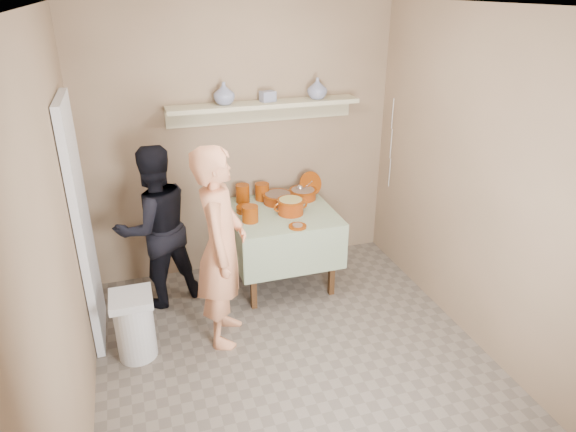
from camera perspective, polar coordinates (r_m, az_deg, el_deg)
name	(u,v)px	position (r m, az deg, el deg)	size (l,w,h in m)	color
ground	(299,368)	(4.15, 1.22, -16.53)	(3.50, 3.50, 0.00)	#695E52
tile_panel	(83,226)	(4.29, -21.83, -1.04)	(0.06, 0.70, 2.00)	silver
plate_stack_a	(243,193)	(5.02, -5.07, 2.51)	(0.13, 0.13, 0.18)	#742802
plate_stack_b	(262,192)	(5.07, -2.90, 2.72)	(0.14, 0.14, 0.17)	#742802
bowl_stack	(250,214)	(4.61, -4.24, 0.24)	(0.15, 0.15, 0.15)	#742802
empty_bowl	(246,209)	(4.82, -4.70, 0.77)	(0.18, 0.18, 0.05)	#742802
propped_lid	(311,184)	(5.17, 2.52, 3.62)	(0.25, 0.25, 0.02)	#742802
vase_right	(317,88)	(4.97, 3.28, 13.98)	(0.19, 0.19, 0.20)	navy
vase_left	(224,93)	(4.76, -7.12, 13.37)	(0.19, 0.19, 0.20)	navy
ceramic_box	(268,96)	(4.86, -2.27, 13.15)	(0.13, 0.10, 0.10)	navy
person_cook	(221,248)	(4.05, -7.43, -3.52)	(0.61, 0.40, 1.66)	#E28E61
person_helper	(155,227)	(4.69, -14.54, -1.20)	(0.73, 0.57, 1.50)	black
room_shell	(301,172)	(3.32, 1.47, 4.95)	(3.04, 3.54, 2.62)	#907458
serving_table	(281,222)	(4.89, -0.77, -0.69)	(0.97, 0.97, 0.76)	#4C2D16
cazuela_meat_a	(278,197)	(4.99, -1.15, 2.09)	(0.30, 0.30, 0.10)	maroon
cazuela_meat_b	(303,193)	(5.09, 1.67, 2.55)	(0.28, 0.28, 0.10)	maroon
ladle	(301,188)	(5.08, 1.40, 3.13)	(0.08, 0.26, 0.19)	silver
cazuela_rice	(291,205)	(4.75, 0.30, 1.21)	(0.33, 0.25, 0.14)	maroon
front_plate	(298,226)	(4.51, 1.07, -1.14)	(0.16, 0.16, 0.03)	#742802
wall_shelf	(264,106)	(4.88, -2.71, 12.06)	(1.80, 0.25, 0.21)	#BEB58D
trash_bin	(135,326)	(4.26, -16.67, -11.59)	(0.32, 0.32, 0.56)	silver
electrical_cord	(391,144)	(5.30, 11.38, 7.88)	(0.01, 0.05, 0.90)	silver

